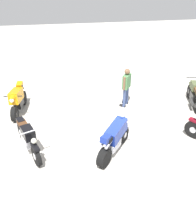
# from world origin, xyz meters

# --- Properties ---
(ground_plane) EXTENTS (40.00, 40.00, 0.00)m
(ground_plane) POSITION_xyz_m (0.00, 0.00, 0.00)
(ground_plane) COLOR #B7B2A8
(motorcycle_black_cruiser) EXTENTS (0.96, 1.98, 1.09)m
(motorcycle_black_cruiser) POSITION_xyz_m (2.54, 0.45, 0.52)
(motorcycle_black_cruiser) COLOR black
(motorcycle_black_cruiser) RESTS_ON ground
(motorcycle_blue_sportbike) EXTENTS (1.38, 1.63, 1.14)m
(motorcycle_blue_sportbike) POSITION_xyz_m (-0.15, 0.99, 0.59)
(motorcycle_blue_sportbike) COLOR black
(motorcycle_blue_sportbike) RESTS_ON ground
(motorcycle_orange_sportbike) EXTENTS (0.70, 1.96, 1.14)m
(motorcycle_orange_sportbike) POSITION_xyz_m (3.13, -2.18, 0.59)
(motorcycle_orange_sportbike) COLOR black
(motorcycle_orange_sportbike) RESTS_ON ground
(motorcycle_olive_vintage) EXTENTS (0.88, 1.92, 1.07)m
(motorcycle_olive_vintage) POSITION_xyz_m (-4.24, -1.62, 0.49)
(motorcycle_olive_vintage) COLOR black
(motorcycle_olive_vintage) RESTS_ON ground
(person_in_green_shirt) EXTENTS (0.50, 0.58, 1.66)m
(person_in_green_shirt) POSITION_xyz_m (-1.32, -2.03, 0.94)
(person_in_green_shirt) COLOR #384772
(person_in_green_shirt) RESTS_ON ground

